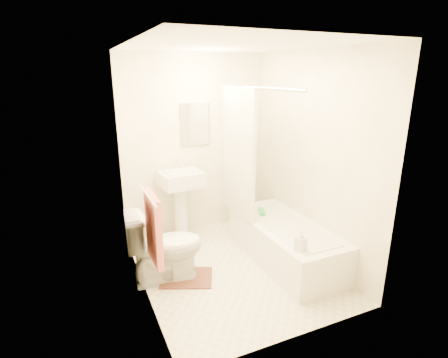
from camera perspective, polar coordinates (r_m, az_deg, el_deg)
name	(u,v)px	position (r m, az deg, el deg)	size (l,w,h in m)	color
floor	(233,268)	(4.13, 1.45, -14.33)	(2.40, 2.40, 0.00)	beige
ceiling	(235,45)	(3.55, 1.76, 21.04)	(2.40, 2.40, 0.00)	white
wall_back	(195,146)	(4.74, -4.69, 5.36)	(2.00, 0.02, 2.40)	beige
wall_left	(137,178)	(3.37, -13.96, 0.12)	(0.02, 2.40, 2.40)	beige
wall_right	(311,158)	(4.18, 14.09, 3.34)	(0.02, 2.40, 2.40)	beige
mirror	(195,124)	(4.67, -4.70, 8.92)	(0.40, 0.03, 0.55)	white
curtain_rod	(256,88)	(3.77, 5.28, 14.65)	(0.03, 0.03, 1.70)	silver
shower_curtain	(238,153)	(4.22, 2.35, 4.24)	(0.04, 0.80, 1.55)	silver
towel_bar	(148,196)	(3.17, -12.29, -2.71)	(0.02, 0.02, 0.60)	silver
towel	(154,228)	(3.29, -11.43, -7.90)	(0.06, 0.45, 0.66)	#CC7266
toilet_paper	(146,221)	(3.66, -12.67, -6.77)	(0.12, 0.12, 0.11)	white
toilet	(165,247)	(3.81, -9.61, -10.82)	(0.44, 0.79, 0.77)	white
sink	(181,203)	(4.61, -6.97, -3.91)	(0.52, 0.42, 1.03)	silver
bathtub	(285,242)	(4.27, 9.86, -10.08)	(0.70, 1.61, 0.45)	white
bath_mat	(187,278)	(3.97, -6.11, -15.72)	(0.55, 0.41, 0.02)	#4A1F18
soap_bottle	(301,241)	(3.58, 12.45, -9.86)	(0.10, 0.10, 0.21)	silver
scrub_brush	(262,212)	(4.43, 6.20, -5.35)	(0.06, 0.22, 0.04)	green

